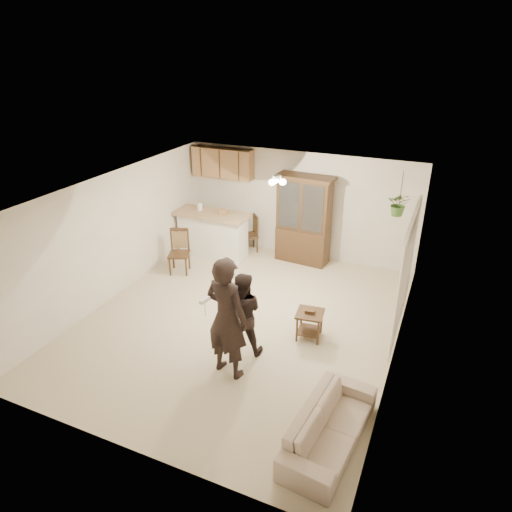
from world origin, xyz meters
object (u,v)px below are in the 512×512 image
at_px(child, 242,317).
at_px(side_table, 309,325).
at_px(chair_hutch_left, 249,241).
at_px(china_hutch, 304,220).
at_px(chair_bar, 179,261).
at_px(chair_hutch_right, 306,250).
at_px(sofa, 330,420).
at_px(adult, 227,323).

distance_m(child, side_table, 1.30).
bearing_deg(chair_hutch_left, child, -16.17).
relative_size(china_hutch, chair_bar, 2.08).
bearing_deg(chair_bar, chair_hutch_right, 14.67).
bearing_deg(sofa, china_hutch, 28.06).
height_order(adult, side_table, adult).
relative_size(sofa, side_table, 3.36).
xyz_separation_m(chair_bar, chair_hutch_left, (0.94, 1.68, -0.02)).
height_order(chair_bar, chair_hutch_left, chair_bar).
xyz_separation_m(adult, chair_bar, (-2.54, 2.63, -0.62)).
distance_m(sofa, adult, 2.04).
relative_size(child, side_table, 2.42).
bearing_deg(side_table, chair_hutch_left, 130.41).
bearing_deg(china_hutch, chair_bar, -139.87).
bearing_deg(adult, china_hutch, -75.63).
height_order(sofa, side_table, sofa).
bearing_deg(china_hutch, adult, -82.78).
height_order(chair_bar, chair_hutch_right, chair_bar).
bearing_deg(chair_hutch_left, chair_bar, -68.27).
relative_size(chair_bar, chair_hutch_left, 1.08).
height_order(side_table, chair_hutch_left, chair_hutch_left).
height_order(china_hutch, chair_hutch_left, china_hutch).
height_order(sofa, chair_hutch_left, chair_hutch_left).
bearing_deg(child, adult, 70.65).
relative_size(child, chair_hutch_left, 1.48).
xyz_separation_m(child, chair_hutch_left, (-1.57, 3.75, -0.42)).
height_order(sofa, child, child).
bearing_deg(child, chair_bar, -61.36).
bearing_deg(adult, chair_bar, -34.45).
relative_size(chair_bar, chair_hutch_right, 1.00).
distance_m(adult, chair_bar, 3.71).
bearing_deg(china_hutch, side_table, -64.99).
distance_m(adult, chair_hutch_left, 4.64).
bearing_deg(chair_bar, adult, -66.61).
distance_m(adult, side_table, 1.77).
distance_m(adult, child, 0.60).
bearing_deg(side_table, chair_hutch_right, 109.11).
distance_m(sofa, side_table, 2.32).
xyz_separation_m(sofa, chair_hutch_left, (-3.43, 5.03, -0.11)).
xyz_separation_m(side_table, chair_bar, (-3.42, 1.24, 0.02)).
xyz_separation_m(china_hutch, chair_bar, (-2.32, -1.68, -0.74)).
height_order(sofa, chair_hutch_right, chair_hutch_right).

